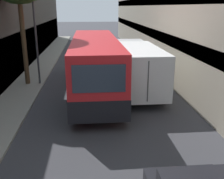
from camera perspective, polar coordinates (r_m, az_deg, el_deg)
name	(u,v)px	position (r m, az deg, el deg)	size (l,w,h in m)	color
ground_plane	(103,96)	(14.59, -1.89, -1.32)	(150.00, 150.00, 0.00)	#38383D
sidewalk_left	(18,97)	(15.06, -19.74, -1.56)	(1.99, 60.00, 0.11)	gray
bus	(95,64)	(14.88, -3.69, 5.52)	(2.44, 10.61, 3.06)	red
box_truck	(134,64)	(15.51, 4.73, 5.46)	(2.38, 7.81, 2.62)	silver
street_lamp	(33,7)	(16.55, -16.76, 16.91)	(0.36, 0.80, 6.64)	#38383D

